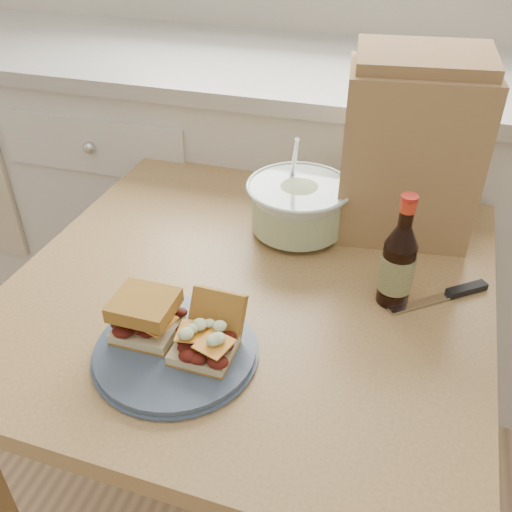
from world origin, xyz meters
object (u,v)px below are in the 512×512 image
(dining_table, at_px, (251,323))
(beer_bottle, at_px, (398,264))
(plate, at_px, (176,351))
(coleslaw_bowl, at_px, (298,209))
(paper_bag, at_px, (409,156))

(dining_table, bearing_deg, beer_bottle, 5.93)
(dining_table, bearing_deg, plate, -103.18)
(coleslaw_bowl, bearing_deg, beer_bottle, -38.67)
(dining_table, xyz_separation_m, plate, (-0.06, -0.22, 0.12))
(dining_table, relative_size, beer_bottle, 4.20)
(plate, relative_size, paper_bag, 0.75)
(beer_bottle, bearing_deg, dining_table, -156.55)
(coleslaw_bowl, height_order, beer_bottle, same)
(paper_bag, bearing_deg, beer_bottle, -94.25)
(coleslaw_bowl, bearing_deg, paper_bag, 19.57)
(beer_bottle, distance_m, paper_bag, 0.26)
(plate, relative_size, beer_bottle, 1.20)
(beer_bottle, relative_size, paper_bag, 0.63)
(dining_table, distance_m, plate, 0.26)
(beer_bottle, bearing_deg, paper_bag, 112.28)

